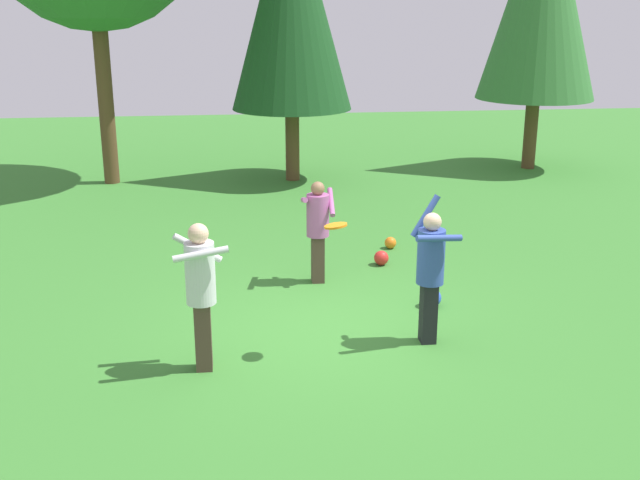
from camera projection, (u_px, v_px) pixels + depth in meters
name	position (u px, v px, depth m)	size (l,w,h in m)	color
ground_plane	(332.00, 329.00, 10.09)	(40.00, 40.00, 0.00)	#387A2D
person_thrower	(430.00, 266.00, 9.42)	(0.59, 0.56, 1.86)	black
person_catcher	(201.00, 284.00, 8.69)	(0.64, 0.55, 1.77)	#4C382D
person_bystander	(318.00, 224.00, 11.51)	(0.50, 0.55, 1.57)	#4C382D
frisbee	(336.00, 226.00, 8.88)	(0.37, 0.37, 0.07)	orange
ball_blue	(432.00, 298.00, 10.78)	(0.26, 0.26, 0.26)	blue
ball_red	(381.00, 258.00, 12.49)	(0.24, 0.24, 0.24)	red
ball_orange	(390.00, 243.00, 13.32)	(0.20, 0.20, 0.20)	orange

